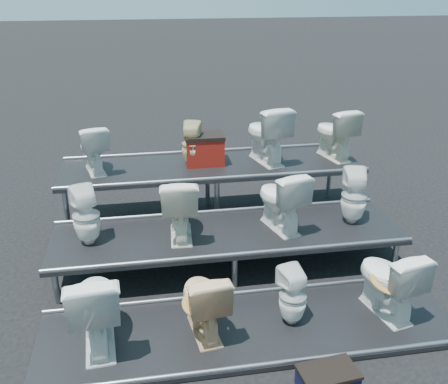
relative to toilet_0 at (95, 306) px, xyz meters
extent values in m
plane|color=black|center=(1.49, 1.30, -0.49)|extent=(80.00, 80.00, 0.00)
cube|color=black|center=(1.49, 0.00, -0.46)|extent=(4.20, 1.20, 0.06)
cube|color=black|center=(1.49, 1.30, -0.26)|extent=(4.20, 1.20, 0.46)
cube|color=black|center=(1.49, 2.60, -0.06)|extent=(4.20, 1.20, 0.86)
imported|color=white|center=(0.00, 0.00, 0.00)|extent=(0.55, 0.88, 0.86)
imported|color=#DCAE7F|center=(1.02, 0.00, -0.06)|extent=(0.50, 0.76, 0.73)
imported|color=white|center=(1.92, 0.00, -0.12)|extent=(0.34, 0.34, 0.62)
imported|color=white|center=(2.93, 0.00, -0.04)|extent=(0.58, 0.84, 0.78)
imported|color=white|center=(-0.15, 1.30, 0.32)|extent=(0.39, 0.40, 0.69)
imported|color=white|center=(0.91, 1.30, 0.35)|extent=(0.47, 0.78, 0.77)
imported|color=white|center=(2.14, 1.30, 0.36)|extent=(0.61, 0.84, 0.77)
imported|color=white|center=(3.08, 1.30, 0.32)|extent=(0.39, 0.40, 0.70)
imported|color=white|center=(-0.12, 2.60, 0.70)|extent=(0.51, 0.72, 0.66)
imported|color=#D2C38A|center=(1.21, 2.60, 0.68)|extent=(0.34, 0.35, 0.63)
imported|color=white|center=(2.27, 2.60, 0.78)|extent=(0.64, 0.89, 0.82)
imported|color=white|center=(3.29, 2.60, 0.74)|extent=(0.57, 0.81, 0.75)
cube|color=maroon|center=(1.39, 2.67, 0.56)|extent=(0.54, 0.43, 0.38)
cube|color=black|center=(1.99, -0.87, -0.40)|extent=(0.52, 0.34, 0.17)
camera|label=1|loc=(0.54, -3.99, 2.82)|focal=40.00mm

